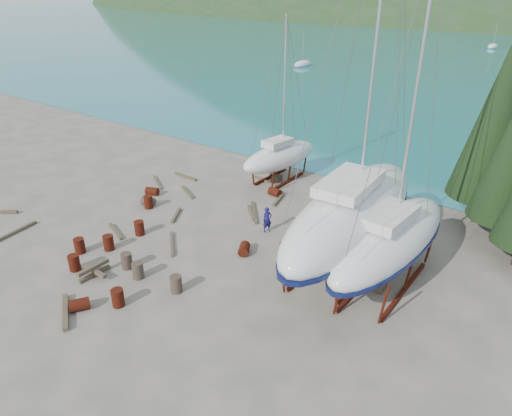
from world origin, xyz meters
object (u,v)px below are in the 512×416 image
Objects in this scene: small_sailboat_shore at (280,156)px; large_sailboat_near at (352,211)px; worker at (267,220)px; large_sailboat_far at (390,239)px.

large_sailboat_near is at bearing -30.83° from small_sailboat_shore.
large_sailboat_near is 6.24m from worker.
large_sailboat_far reaches higher than small_sailboat_shore.
large_sailboat_near reaches higher than large_sailboat_far.
small_sailboat_shore is at bearing 58.25° from worker.
large_sailboat_near is 12.96× the size of worker.
worker is (-7.84, 0.97, -1.84)m from large_sailboat_far.
worker is at bearing 169.81° from large_sailboat_near.
worker is at bearing 176.88° from large_sailboat_far.
large_sailboat_far is at bearing -10.14° from large_sailboat_near.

